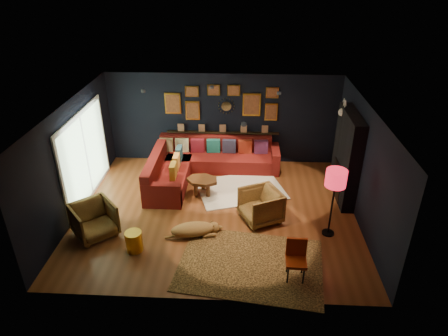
{
  "coord_description": "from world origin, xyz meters",
  "views": [
    {
      "loc": [
        0.6,
        -7.88,
        5.36
      ],
      "look_at": [
        0.16,
        0.3,
        1.03
      ],
      "focal_mm": 32.0,
      "sensor_mm": 36.0,
      "label": 1
    }
  ],
  "objects_px": {
    "armchair_left": "(94,219)",
    "armchair_right": "(261,204)",
    "pouf": "(170,180)",
    "gold_stool": "(134,241)",
    "orange_chair": "(296,256)",
    "floor_lamp": "(336,181)",
    "sectional": "(199,164)",
    "coffee_table": "(202,182)",
    "dog": "(193,227)"
  },
  "relations": [
    {
      "from": "sectional",
      "to": "dog",
      "type": "xyz_separation_m",
      "value": [
        0.16,
        -2.74,
        -0.1
      ]
    },
    {
      "from": "gold_stool",
      "to": "dog",
      "type": "bearing_deg",
      "value": 25.49
    },
    {
      "from": "sectional",
      "to": "orange_chair",
      "type": "xyz_separation_m",
      "value": [
        2.24,
        -3.87,
        0.15
      ]
    },
    {
      "from": "coffee_table",
      "to": "pouf",
      "type": "relative_size",
      "value": 1.88
    },
    {
      "from": "armchair_left",
      "to": "floor_lamp",
      "type": "distance_m",
      "value": 5.14
    },
    {
      "from": "sectional",
      "to": "dog",
      "type": "bearing_deg",
      "value": -86.56
    },
    {
      "from": "pouf",
      "to": "floor_lamp",
      "type": "bearing_deg",
      "value": -25.82
    },
    {
      "from": "gold_stool",
      "to": "orange_chair",
      "type": "bearing_deg",
      "value": -10.41
    },
    {
      "from": "coffee_table",
      "to": "orange_chair",
      "type": "xyz_separation_m",
      "value": [
        2.04,
        -2.87,
        0.12
      ]
    },
    {
      "from": "floor_lamp",
      "to": "dog",
      "type": "relative_size",
      "value": 1.23
    },
    {
      "from": "pouf",
      "to": "dog",
      "type": "xyz_separation_m",
      "value": [
        0.85,
        -2.06,
        0.03
      ]
    },
    {
      "from": "floor_lamp",
      "to": "gold_stool",
      "type": "bearing_deg",
      "value": -169.4
    },
    {
      "from": "sectional",
      "to": "armchair_left",
      "type": "distance_m",
      "value": 3.43
    },
    {
      "from": "gold_stool",
      "to": "orange_chair",
      "type": "xyz_separation_m",
      "value": [
        3.21,
        -0.59,
        0.26
      ]
    },
    {
      "from": "armchair_left",
      "to": "dog",
      "type": "distance_m",
      "value": 2.11
    },
    {
      "from": "pouf",
      "to": "armchair_left",
      "type": "distance_m",
      "value": 2.5
    },
    {
      "from": "pouf",
      "to": "armchair_right",
      "type": "relative_size",
      "value": 0.58
    },
    {
      "from": "sectional",
      "to": "armchair_right",
      "type": "height_order",
      "value": "sectional"
    },
    {
      "from": "sectional",
      "to": "floor_lamp",
      "type": "relative_size",
      "value": 2.17
    },
    {
      "from": "coffee_table",
      "to": "pouf",
      "type": "bearing_deg",
      "value": 159.75
    },
    {
      "from": "sectional",
      "to": "armchair_left",
      "type": "height_order",
      "value": "sectional"
    },
    {
      "from": "armchair_right",
      "to": "gold_stool",
      "type": "bearing_deg",
      "value": -90.92
    },
    {
      "from": "armchair_left",
      "to": "dog",
      "type": "bearing_deg",
      "value": -39.1
    },
    {
      "from": "coffee_table",
      "to": "dog",
      "type": "distance_m",
      "value": 1.74
    },
    {
      "from": "sectional",
      "to": "pouf",
      "type": "bearing_deg",
      "value": -135.26
    },
    {
      "from": "sectional",
      "to": "coffee_table",
      "type": "bearing_deg",
      "value": -78.48
    },
    {
      "from": "sectional",
      "to": "orange_chair",
      "type": "relative_size",
      "value": 4.2
    },
    {
      "from": "floor_lamp",
      "to": "armchair_right",
      "type": "bearing_deg",
      "value": 163.19
    },
    {
      "from": "armchair_right",
      "to": "orange_chair",
      "type": "distance_m",
      "value": 1.9
    },
    {
      "from": "armchair_left",
      "to": "armchair_right",
      "type": "relative_size",
      "value": 1.01
    },
    {
      "from": "orange_chair",
      "to": "floor_lamp",
      "type": "distance_m",
      "value": 1.82
    },
    {
      "from": "sectional",
      "to": "floor_lamp",
      "type": "distance_m",
      "value": 4.13
    },
    {
      "from": "sectional",
      "to": "floor_lamp",
      "type": "xyz_separation_m",
      "value": [
        3.11,
        -2.52,
        1.0
      ]
    },
    {
      "from": "armchair_right",
      "to": "dog",
      "type": "bearing_deg",
      "value": -91.43
    },
    {
      "from": "orange_chair",
      "to": "dog",
      "type": "height_order",
      "value": "orange_chair"
    },
    {
      "from": "armchair_right",
      "to": "dog",
      "type": "xyz_separation_m",
      "value": [
        -1.48,
        -0.67,
        -0.2
      ]
    },
    {
      "from": "sectional",
      "to": "armchair_right",
      "type": "xyz_separation_m",
      "value": [
        1.64,
        -2.07,
        0.1
      ]
    },
    {
      "from": "orange_chair",
      "to": "floor_lamp",
      "type": "height_order",
      "value": "floor_lamp"
    },
    {
      "from": "pouf",
      "to": "floor_lamp",
      "type": "relative_size",
      "value": 0.31
    },
    {
      "from": "armchair_right",
      "to": "orange_chair",
      "type": "relative_size",
      "value": 1.04
    },
    {
      "from": "armchair_right",
      "to": "pouf",
      "type": "bearing_deg",
      "value": -146.67
    },
    {
      "from": "sectional",
      "to": "gold_stool",
      "type": "height_order",
      "value": "sectional"
    },
    {
      "from": "gold_stool",
      "to": "orange_chair",
      "type": "height_order",
      "value": "orange_chair"
    },
    {
      "from": "gold_stool",
      "to": "floor_lamp",
      "type": "xyz_separation_m",
      "value": [
        4.09,
        0.76,
        1.1
      ]
    },
    {
      "from": "coffee_table",
      "to": "floor_lamp",
      "type": "bearing_deg",
      "value": -27.43
    },
    {
      "from": "dog",
      "to": "armchair_right",
      "type": "bearing_deg",
      "value": 10.85
    },
    {
      "from": "orange_chair",
      "to": "dog",
      "type": "xyz_separation_m",
      "value": [
        -2.08,
        1.13,
        -0.26
      ]
    },
    {
      "from": "sectional",
      "to": "orange_chair",
      "type": "height_order",
      "value": "sectional"
    },
    {
      "from": "pouf",
      "to": "gold_stool",
      "type": "height_order",
      "value": "gold_stool"
    },
    {
      "from": "armchair_left",
      "to": "orange_chair",
      "type": "distance_m",
      "value": 4.31
    }
  ]
}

